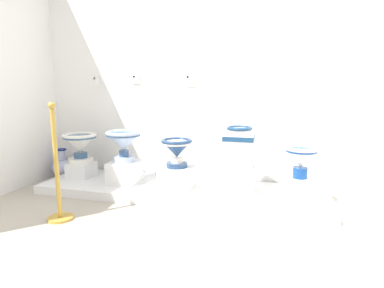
% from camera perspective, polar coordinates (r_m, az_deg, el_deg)
% --- Properties ---
extents(ground_plane, '(5.88, 5.29, 0.02)m').
position_cam_1_polar(ground_plane, '(2.43, -12.93, -19.77)').
color(ground_plane, '#B2A899').
extents(wall_back, '(4.08, 0.06, 2.94)m').
position_cam_1_polar(wall_back, '(3.87, -0.23, 14.19)').
color(wall_back, white).
rests_on(wall_back, ground_plane).
extents(display_platform, '(3.24, 0.87, 0.10)m').
position_cam_1_polar(display_platform, '(3.59, -2.32, -8.53)').
color(display_platform, white).
rests_on(display_platform, ground_plane).
extents(plinth_block_rightmost, '(0.28, 0.29, 0.18)m').
position_cam_1_polar(plinth_block_rightmost, '(4.17, -19.67, -4.45)').
color(plinth_block_rightmost, white).
rests_on(plinth_block_rightmost, display_platform).
extents(antique_toilet_rightmost, '(0.41, 0.41, 0.37)m').
position_cam_1_polar(antique_toilet_rightmost, '(4.11, -19.94, -0.04)').
color(antique_toilet_rightmost, white).
rests_on(antique_toilet_rightmost, plinth_block_rightmost).
extents(plinth_block_slender_white, '(0.33, 0.36, 0.25)m').
position_cam_1_polar(plinth_block_slender_white, '(3.78, -12.28, -5.02)').
color(plinth_block_slender_white, white).
rests_on(plinth_block_slender_white, display_platform).
extents(antique_toilet_slender_white, '(0.41, 0.41, 0.36)m').
position_cam_1_polar(antique_toilet_slender_white, '(3.70, -12.49, 0.52)').
color(antique_toilet_slender_white, '#B0C5E4').
rests_on(antique_toilet_slender_white, plinth_block_slender_white).
extents(plinth_block_squat_floral, '(0.37, 0.33, 0.23)m').
position_cam_1_polar(plinth_block_squat_floral, '(3.53, -2.78, -6.04)').
color(plinth_block_squat_floral, white).
rests_on(plinth_block_squat_floral, display_platform).
extents(antique_toilet_squat_floral, '(0.35, 0.35, 0.32)m').
position_cam_1_polar(antique_toilet_squat_floral, '(3.46, -2.83, -0.93)').
color(antique_toilet_squat_floral, navy).
rests_on(antique_toilet_squat_floral, plinth_block_squat_floral).
extents(plinth_block_tall_cobalt, '(0.36, 0.30, 0.27)m').
position_cam_1_polar(plinth_block_tall_cobalt, '(3.42, 8.50, -6.28)').
color(plinth_block_tall_cobalt, white).
rests_on(plinth_block_tall_cobalt, display_platform).
extents(antique_toilet_tall_cobalt, '(0.32, 0.27, 0.43)m').
position_cam_1_polar(antique_toilet_tall_cobalt, '(3.33, 8.65, -0.30)').
color(antique_toilet_tall_cobalt, white).
rests_on(antique_toilet_tall_cobalt, plinth_block_tall_cobalt).
extents(plinth_block_leftmost, '(0.37, 0.38, 0.15)m').
position_cam_1_polar(plinth_block_leftmost, '(3.43, 19.11, -7.76)').
color(plinth_block_leftmost, white).
rests_on(plinth_block_leftmost, display_platform).
extents(antique_toilet_leftmost, '(0.33, 0.33, 0.37)m').
position_cam_1_polar(antique_toilet_leftmost, '(3.35, 19.42, -2.66)').
color(antique_toilet_leftmost, white).
rests_on(antique_toilet_leftmost, plinth_block_leftmost).
extents(info_placard_first, '(0.09, 0.01, 0.12)m').
position_cam_1_polar(info_placard_first, '(4.36, -17.16, 11.03)').
color(info_placard_first, white).
extents(info_placard_second, '(0.10, 0.01, 0.12)m').
position_cam_1_polar(info_placard_second, '(4.08, -10.22, 11.63)').
color(info_placard_second, white).
extents(info_placard_third, '(0.13, 0.01, 0.14)m').
position_cam_1_polar(info_placard_third, '(3.83, -0.20, 11.62)').
color(info_placard_third, white).
extents(decorative_vase_companion, '(0.28, 0.28, 0.40)m').
position_cam_1_polar(decorative_vase_companion, '(4.57, -22.70, -3.90)').
color(decorative_vase_companion, navy).
rests_on(decorative_vase_companion, ground_plane).
extents(stanchion_post_near_left, '(0.23, 0.23, 1.08)m').
position_cam_1_polar(stanchion_post_near_left, '(3.09, -23.50, -6.48)').
color(stanchion_post_near_left, gold).
rests_on(stanchion_post_near_left, ground_plane).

